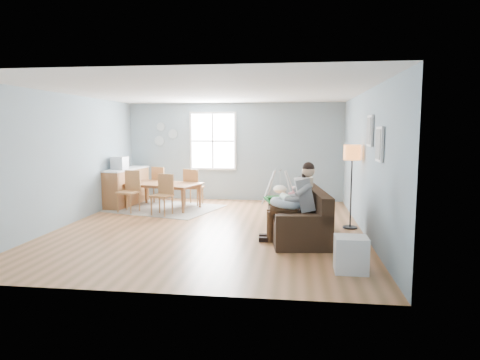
# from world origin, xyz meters

# --- Properties ---
(room) EXTENTS (8.40, 9.40, 3.90)m
(room) POSITION_xyz_m (0.00, 0.00, 2.42)
(room) COLOR #936034
(window) EXTENTS (1.32, 0.08, 1.62)m
(window) POSITION_xyz_m (-0.60, 3.46, 1.65)
(window) COLOR silver
(window) RESTS_ON room
(pictures) EXTENTS (0.05, 1.34, 0.74)m
(pictures) POSITION_xyz_m (2.97, -1.05, 1.85)
(pictures) COLOR silver
(pictures) RESTS_ON room
(wall_plates) EXTENTS (0.67, 0.02, 0.66)m
(wall_plates) POSITION_xyz_m (-2.00, 3.47, 1.83)
(wall_plates) COLOR #A5BFC7
(wall_plates) RESTS_ON room
(sofa) EXTENTS (1.19, 2.28, 0.88)m
(sofa) POSITION_xyz_m (1.79, -0.47, 0.31)
(sofa) COLOR black
(sofa) RESTS_ON room
(green_throw) EXTENTS (1.16, 1.04, 0.04)m
(green_throw) POSITION_xyz_m (1.62, 0.24, 0.56)
(green_throw) COLOR #135424
(green_throw) RESTS_ON sofa
(beige_pillow) EXTENTS (0.16, 0.53, 0.52)m
(beige_pillow) POSITION_xyz_m (1.95, 0.12, 0.80)
(beige_pillow) COLOR tan
(beige_pillow) RESTS_ON sofa
(father) EXTENTS (1.00, 0.47, 1.41)m
(father) POSITION_xyz_m (1.69, -0.79, 0.75)
(father) COLOR gray
(father) RESTS_ON sofa
(nursing_pillow) EXTENTS (0.66, 0.65, 0.22)m
(nursing_pillow) POSITION_xyz_m (1.53, -0.82, 0.68)
(nursing_pillow) COLOR #CAE5FC
(nursing_pillow) RESTS_ON father
(infant) EXTENTS (0.23, 0.41, 0.15)m
(infant) POSITION_xyz_m (1.52, -0.78, 0.78)
(infant) COLOR silver
(infant) RESTS_ON nursing_pillow
(toddler) EXTENTS (0.56, 0.28, 0.88)m
(toddler) POSITION_xyz_m (1.68, -0.28, 0.75)
(toddler) COLOR white
(toddler) RESTS_ON sofa
(floor_lamp) EXTENTS (0.34, 0.34, 1.67)m
(floor_lamp) POSITION_xyz_m (2.80, 0.33, 1.38)
(floor_lamp) COLOR black
(floor_lamp) RESTS_ON room
(storage_cube) EXTENTS (0.45, 0.40, 0.50)m
(storage_cube) POSITION_xyz_m (2.46, -2.39, 0.25)
(storage_cube) COLOR silver
(storage_cube) RESTS_ON room
(rug) EXTENTS (3.10, 2.67, 0.01)m
(rug) POSITION_xyz_m (-1.60, 1.94, 0.01)
(rug) COLOR gray
(rug) RESTS_ON room
(dining_table) EXTENTS (2.02, 1.47, 0.64)m
(dining_table) POSITION_xyz_m (-1.60, 1.94, 0.32)
(dining_table) COLOR brown
(dining_table) RESTS_ON rug
(chair_sw) EXTENTS (0.53, 0.53, 0.99)m
(chair_sw) POSITION_xyz_m (-2.25, 1.45, 0.57)
(chair_sw) COLOR brown
(chair_sw) RESTS_ON rug
(chair_se) EXTENTS (0.52, 0.52, 0.94)m
(chair_se) POSITION_xyz_m (-1.33, 1.18, 0.54)
(chair_se) COLOR brown
(chair_se) RESTS_ON rug
(chair_nw) EXTENTS (0.59, 0.59, 0.98)m
(chair_nw) POSITION_xyz_m (-1.88, 2.70, 0.56)
(chair_nw) COLOR brown
(chair_nw) RESTS_ON rug
(chair_ne) EXTENTS (0.50, 0.50, 0.96)m
(chair_ne) POSITION_xyz_m (-0.95, 2.43, 0.55)
(chair_ne) COLOR brown
(chair_ne) RESTS_ON rug
(counter) EXTENTS (0.70, 1.77, 0.97)m
(counter) POSITION_xyz_m (-2.70, 2.31, 0.49)
(counter) COLOR brown
(counter) RESTS_ON room
(monitor) EXTENTS (0.38, 0.37, 0.32)m
(monitor) POSITION_xyz_m (-2.72, 1.98, 1.13)
(monitor) COLOR #B7B7BC
(monitor) RESTS_ON counter
(baby_swing) EXTENTS (0.94, 0.95, 0.88)m
(baby_swing) POSITION_xyz_m (1.29, 3.10, 0.40)
(baby_swing) COLOR #B7B7BC
(baby_swing) RESTS_ON room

